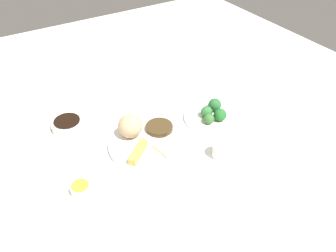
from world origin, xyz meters
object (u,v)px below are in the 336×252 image
main_plate (149,143)px  soy_sauce_bowl (68,125)px  sauce_ramekin_hot_mustard (81,189)px  teacup (222,150)px  broccoli_plate (211,117)px

main_plate → soy_sauce_bowl: 0.30m
soy_sauce_bowl → sauce_ramekin_hot_mustard: bearing=-101.6°
soy_sauce_bowl → teacup: (0.37, -0.39, 0.01)m
broccoli_plate → sauce_ramekin_hot_mustard: sauce_ramekin_hot_mustard is taller
sauce_ramekin_hot_mustard → broccoli_plate: bearing=8.4°
main_plate → sauce_ramekin_hot_mustard: size_ratio=4.53×
broccoli_plate → soy_sauce_bowl: size_ratio=1.79×
broccoli_plate → soy_sauce_bowl: bearing=154.7°
main_plate → teacup: size_ratio=4.73×
broccoli_plate → teacup: teacup is taller
main_plate → sauce_ramekin_hot_mustard: 0.27m
broccoli_plate → sauce_ramekin_hot_mustard: bearing=-171.6°
soy_sauce_bowl → teacup: bearing=-46.6°
broccoli_plate → soy_sauce_bowl: 0.51m
soy_sauce_bowl → sauce_ramekin_hot_mustard: soy_sauce_bowl is taller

